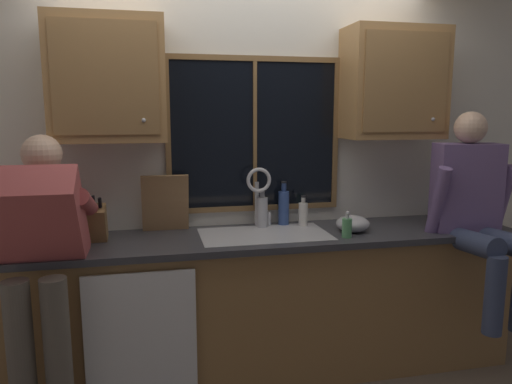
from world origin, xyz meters
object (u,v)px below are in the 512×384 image
cutting_board (165,203)px  person_standing (39,255)px  bottle_tall_clear (262,211)px  bottle_amber_small (303,214)px  bottle_green_glass (284,207)px  mixing_bowl (353,224)px  soap_dispenser (347,227)px  knife_block (96,224)px  person_sitting_on_counter (475,205)px

cutting_board → person_standing: bearing=-141.1°
bottle_tall_clear → bottle_amber_small: size_ratio=1.26×
bottle_green_glass → mixing_bowl: bearing=-35.1°
person_standing → bottle_green_glass: size_ratio=5.24×
cutting_board → soap_dispenser: (1.07, -0.39, -0.12)m
knife_block → bottle_tall_clear: size_ratio=1.24×
person_standing → knife_block: size_ratio=4.85×
knife_block → mixing_bowl: 1.58m
bottle_tall_clear → person_sitting_on_counter: bearing=-20.2°
person_standing → cutting_board: (0.65, 0.52, 0.14)m
knife_block → cutting_board: bearing=22.8°
mixing_bowl → bottle_tall_clear: size_ratio=0.82×
person_sitting_on_counter → bottle_green_glass: person_sitting_on_counter is taller
person_sitting_on_counter → bottle_amber_small: bearing=156.3°
person_sitting_on_counter → soap_dispenser: person_sitting_on_counter is taller
person_sitting_on_counter → knife_block: bearing=172.3°
person_standing → cutting_board: 0.85m
cutting_board → mixing_bowl: cutting_board is taller
person_standing → person_sitting_on_counter: 2.54m
soap_dispenser → bottle_green_glass: (-0.29, 0.41, 0.06)m
bottle_green_glass → person_standing: bearing=-159.4°
person_standing → knife_block: person_standing is taller
knife_block → person_standing: bearing=-124.4°
mixing_bowl → bottle_tall_clear: 0.60m
bottle_tall_clear → cutting_board: bearing=178.3°
mixing_bowl → bottle_green_glass: bottle_green_glass is taller
soap_dispenser → bottle_green_glass: size_ratio=0.55×
cutting_board → mixing_bowl: 1.21m
cutting_board → bottle_green_glass: (0.79, 0.02, -0.06)m
bottle_green_glass → bottle_amber_small: size_ratio=1.44×
cutting_board → mixing_bowl: (1.17, -0.25, -0.13)m
cutting_board → soap_dispenser: bearing=-20.2°
person_standing → bottle_green_glass: 1.54m
mixing_bowl → bottle_green_glass: (-0.39, 0.27, 0.08)m
person_standing → knife_block: bearing=55.6°
person_sitting_on_counter → cutting_board: bearing=165.7°
soap_dispenser → bottle_tall_clear: (-0.44, 0.38, 0.04)m
soap_dispenser → bottle_tall_clear: bottle_tall_clear is taller
cutting_board → person_sitting_on_counter: bearing=-14.3°
cutting_board → bottle_amber_small: 0.91m
person_sitting_on_counter → mixing_bowl: size_ratio=5.88×
mixing_bowl → soap_dispenser: size_ratio=1.30×
knife_block → mixing_bowl: bearing=-3.0°
cutting_board → bottle_amber_small: size_ratio=1.80×
bottle_tall_clear → knife_block: bearing=-171.6°
person_sitting_on_counter → soap_dispenser: size_ratio=7.65×
mixing_bowl → bottle_green_glass: bearing=144.9°
bottle_green_glass → bottle_amber_small: (0.12, -0.07, -0.04)m
person_standing → bottle_amber_small: size_ratio=7.54×
knife_block → mixing_bowl: (1.58, -0.08, -0.06)m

